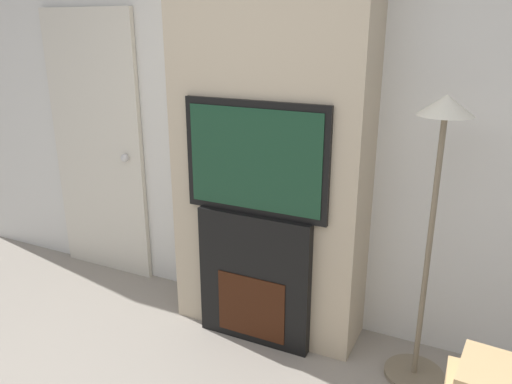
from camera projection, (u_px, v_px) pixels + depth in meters
The scene contains 6 objects.
wall_back at pixel (285, 119), 3.15m from camera, with size 6.00×0.06×2.70m.
chimney_breast at pixel (270, 125), 2.96m from camera, with size 1.20×0.38×2.70m.
fireplace at pixel (256, 278), 3.09m from camera, with size 0.73×0.15×0.85m.
television at pixel (256, 159), 2.85m from camera, with size 0.89×0.07×0.67m.
floor_lamp at pixel (435, 197), 2.52m from camera, with size 0.33×0.33×1.60m.
entry_door at pixel (98, 147), 3.84m from camera, with size 0.84×0.09×2.04m.
Camera 1 is at (1.21, -0.87, 1.91)m, focal length 35.00 mm.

